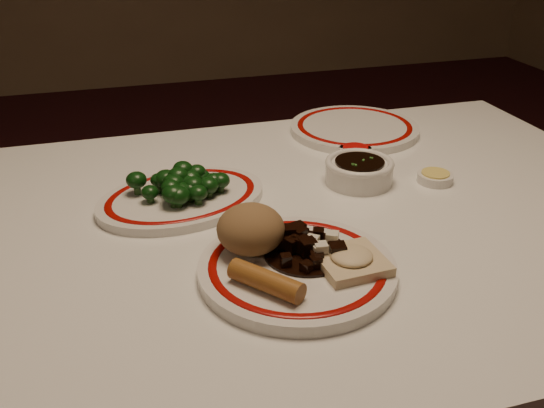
% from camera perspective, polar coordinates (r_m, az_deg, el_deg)
% --- Properties ---
extents(dining_table, '(1.20, 0.90, 0.75)m').
position_cam_1_polar(dining_table, '(1.04, 4.59, -5.24)').
color(dining_table, white).
rests_on(dining_table, ground).
extents(main_plate, '(0.34, 0.34, 0.02)m').
position_cam_1_polar(main_plate, '(0.83, 2.38, -6.10)').
color(main_plate, silver).
rests_on(main_plate, dining_table).
extents(rice_mound, '(0.09, 0.09, 0.07)m').
position_cam_1_polar(rice_mound, '(0.83, -2.02, -2.37)').
color(rice_mound, olive).
rests_on(rice_mound, main_plate).
extents(spring_roll, '(0.09, 0.10, 0.03)m').
position_cam_1_polar(spring_roll, '(0.76, -0.56, -7.24)').
color(spring_roll, '#986025').
rests_on(spring_roll, main_plate).
extents(fried_wonton, '(0.09, 0.09, 0.02)m').
position_cam_1_polar(fried_wonton, '(0.82, 7.47, -5.24)').
color(fried_wonton, beige).
rests_on(fried_wonton, main_plate).
extents(stirfry_heap, '(0.12, 0.12, 0.03)m').
position_cam_1_polar(stirfry_heap, '(0.84, 3.35, -4.07)').
color(stirfry_heap, black).
rests_on(stirfry_heap, main_plate).
extents(broccoli_plate, '(0.34, 0.31, 0.02)m').
position_cam_1_polar(broccoli_plate, '(1.03, -8.49, 0.57)').
color(broccoli_plate, silver).
rests_on(broccoli_plate, dining_table).
extents(broccoli_pile, '(0.17, 0.10, 0.05)m').
position_cam_1_polar(broccoli_pile, '(1.01, -8.43, 1.98)').
color(broccoli_pile, '#23471C').
rests_on(broccoli_pile, broccoli_plate).
extents(soy_bowl, '(0.12, 0.12, 0.04)m').
position_cam_1_polar(soy_bowl, '(1.09, 8.19, 2.98)').
color(soy_bowl, silver).
rests_on(soy_bowl, dining_table).
extents(sweet_sour_dish, '(0.06, 0.06, 0.02)m').
position_cam_1_polar(sweet_sour_dish, '(1.21, 7.84, 4.92)').
color(sweet_sour_dish, silver).
rests_on(sweet_sour_dish, dining_table).
extents(mustard_dish, '(0.06, 0.06, 0.02)m').
position_cam_1_polar(mustard_dish, '(1.13, 15.10, 2.44)').
color(mustard_dish, silver).
rests_on(mustard_dish, dining_table).
extents(far_plate, '(0.31, 0.31, 0.02)m').
position_cam_1_polar(far_plate, '(1.34, 7.75, 7.09)').
color(far_plate, silver).
rests_on(far_plate, dining_table).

